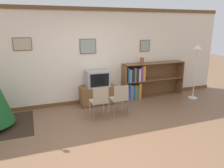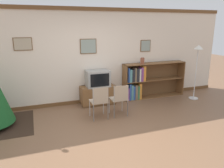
{
  "view_description": "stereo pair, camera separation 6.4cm",
  "coord_description": "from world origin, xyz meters",
  "px_view_note": "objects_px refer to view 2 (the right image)",
  "views": [
    {
      "loc": [
        -1.53,
        -3.81,
        2.22
      ],
      "look_at": [
        0.37,
        1.2,
        0.77
      ],
      "focal_mm": 35.0,
      "sensor_mm": 36.0,
      "label": 1
    },
    {
      "loc": [
        -1.47,
        -3.83,
        2.22
      ],
      "look_at": [
        0.37,
        1.2,
        0.77
      ],
      "focal_mm": 35.0,
      "sensor_mm": 36.0,
      "label": 2
    }
  ],
  "objects_px": {
    "vase": "(142,61)",
    "standing_lamp": "(197,58)",
    "tv_console": "(98,95)",
    "television": "(98,78)",
    "folding_chair_left": "(100,101)",
    "folding_chair_right": "(120,98)",
    "bookshelf": "(143,81)"
  },
  "relations": [
    {
      "from": "folding_chair_right",
      "to": "vase",
      "type": "bearing_deg",
      "value": 41.92
    },
    {
      "from": "tv_console",
      "to": "folding_chair_right",
      "type": "xyz_separation_m",
      "value": [
        0.26,
        -1.02,
        0.2
      ]
    },
    {
      "from": "folding_chair_left",
      "to": "folding_chair_right",
      "type": "xyz_separation_m",
      "value": [
        0.52,
        0.0,
        0.0
      ]
    },
    {
      "from": "television",
      "to": "folding_chair_right",
      "type": "xyz_separation_m",
      "value": [
        0.26,
        -1.02,
        -0.29
      ]
    },
    {
      "from": "tv_console",
      "to": "standing_lamp",
      "type": "relative_size",
      "value": 0.6
    },
    {
      "from": "folding_chair_right",
      "to": "folding_chair_left",
      "type": "bearing_deg",
      "value": 180.0
    },
    {
      "from": "folding_chair_right",
      "to": "bookshelf",
      "type": "bearing_deg",
      "value": 41.31
    },
    {
      "from": "vase",
      "to": "standing_lamp",
      "type": "height_order",
      "value": "standing_lamp"
    },
    {
      "from": "television",
      "to": "vase",
      "type": "xyz_separation_m",
      "value": [
        1.4,
        0.01,
        0.43
      ]
    },
    {
      "from": "tv_console",
      "to": "folding_chair_right",
      "type": "height_order",
      "value": "folding_chair_right"
    },
    {
      "from": "folding_chair_left",
      "to": "bookshelf",
      "type": "relative_size",
      "value": 0.4
    },
    {
      "from": "folding_chair_left",
      "to": "standing_lamp",
      "type": "height_order",
      "value": "standing_lamp"
    },
    {
      "from": "tv_console",
      "to": "vase",
      "type": "height_order",
      "value": "vase"
    },
    {
      "from": "tv_console",
      "to": "television",
      "type": "bearing_deg",
      "value": -90.0
    },
    {
      "from": "folding_chair_right",
      "to": "bookshelf",
      "type": "distance_m",
      "value": 1.63
    },
    {
      "from": "standing_lamp",
      "to": "folding_chair_right",
      "type": "bearing_deg",
      "value": -170.18
    },
    {
      "from": "tv_console",
      "to": "folding_chair_right",
      "type": "bearing_deg",
      "value": -75.71
    },
    {
      "from": "tv_console",
      "to": "bookshelf",
      "type": "xyz_separation_m",
      "value": [
        1.49,
        0.06,
        0.27
      ]
    },
    {
      "from": "tv_console",
      "to": "vase",
      "type": "bearing_deg",
      "value": 0.16
    },
    {
      "from": "tv_console",
      "to": "vase",
      "type": "distance_m",
      "value": 1.68
    },
    {
      "from": "television",
      "to": "vase",
      "type": "height_order",
      "value": "vase"
    },
    {
      "from": "standing_lamp",
      "to": "television",
      "type": "bearing_deg",
      "value": 169.34
    },
    {
      "from": "vase",
      "to": "standing_lamp",
      "type": "relative_size",
      "value": 0.12
    },
    {
      "from": "folding_chair_left",
      "to": "bookshelf",
      "type": "bearing_deg",
      "value": 31.67
    },
    {
      "from": "bookshelf",
      "to": "vase",
      "type": "distance_m",
      "value": 0.67
    },
    {
      "from": "television",
      "to": "vase",
      "type": "bearing_deg",
      "value": 0.26
    },
    {
      "from": "tv_console",
      "to": "bookshelf",
      "type": "distance_m",
      "value": 1.51
    },
    {
      "from": "tv_console",
      "to": "television",
      "type": "distance_m",
      "value": 0.5
    },
    {
      "from": "standing_lamp",
      "to": "tv_console",
      "type": "bearing_deg",
      "value": 169.29
    },
    {
      "from": "folding_chair_left",
      "to": "bookshelf",
      "type": "distance_m",
      "value": 2.05
    },
    {
      "from": "vase",
      "to": "standing_lamp",
      "type": "xyz_separation_m",
      "value": [
        1.54,
        -0.56,
        0.08
      ]
    },
    {
      "from": "tv_console",
      "to": "bookshelf",
      "type": "height_order",
      "value": "bookshelf"
    }
  ]
}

